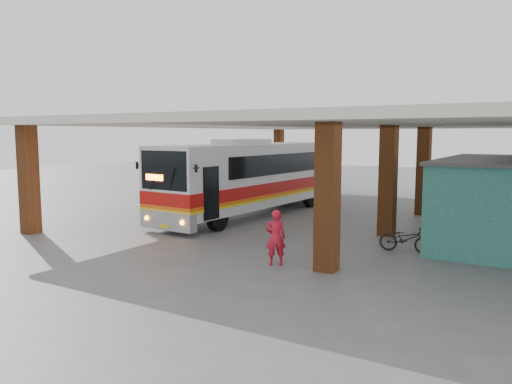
{
  "coord_description": "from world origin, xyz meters",
  "views": [
    {
      "loc": [
        8.64,
        -16.33,
        3.99
      ],
      "look_at": [
        -1.24,
        0.0,
        1.78
      ],
      "focal_mm": 35.0,
      "sensor_mm": 36.0,
      "label": 1
    }
  ],
  "objects_px": {
    "coach_bus": "(254,177)",
    "red_chair": "(464,212)",
    "motorcycle": "(406,239)",
    "pedestrian": "(276,237)"
  },
  "relations": [
    {
      "from": "coach_bus",
      "to": "red_chair",
      "type": "height_order",
      "value": "coach_bus"
    },
    {
      "from": "coach_bus",
      "to": "motorcycle",
      "type": "bearing_deg",
      "value": -23.59
    },
    {
      "from": "coach_bus",
      "to": "red_chair",
      "type": "xyz_separation_m",
      "value": [
        9.32,
        3.4,
        -1.47
      ]
    },
    {
      "from": "coach_bus",
      "to": "motorcycle",
      "type": "xyz_separation_m",
      "value": [
        8.61,
        -4.25,
        -1.4
      ]
    },
    {
      "from": "motorcycle",
      "to": "red_chair",
      "type": "bearing_deg",
      "value": -8.83
    },
    {
      "from": "pedestrian",
      "to": "coach_bus",
      "type": "bearing_deg",
      "value": -92.63
    },
    {
      "from": "coach_bus",
      "to": "red_chair",
      "type": "bearing_deg",
      "value": 22.73
    },
    {
      "from": "motorcycle",
      "to": "red_chair",
      "type": "xyz_separation_m",
      "value": [
        0.71,
        7.65,
        -0.07
      ]
    },
    {
      "from": "coach_bus",
      "to": "pedestrian",
      "type": "xyz_separation_m",
      "value": [
        5.63,
        -8.01,
        -1.01
      ]
    },
    {
      "from": "motorcycle",
      "to": "pedestrian",
      "type": "height_order",
      "value": "pedestrian"
    }
  ]
}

